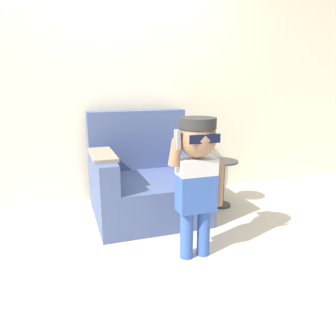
% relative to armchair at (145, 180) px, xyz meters
% --- Properties ---
extents(ground_plane, '(10.00, 10.00, 0.00)m').
position_rel_armchair_xyz_m(ground_plane, '(-0.13, -0.33, -0.33)').
color(ground_plane, beige).
extents(wall_back, '(10.00, 0.05, 2.60)m').
position_rel_armchair_xyz_m(wall_back, '(-0.13, 0.54, 0.97)').
color(wall_back, beige).
rests_on(wall_back, ground_plane).
extents(armchair, '(1.03, 0.99, 0.99)m').
position_rel_armchair_xyz_m(armchair, '(0.00, 0.00, 0.00)').
color(armchair, '#475684').
rests_on(armchair, ground_plane).
extents(person_child, '(0.43, 0.32, 1.04)m').
position_rel_armchair_xyz_m(person_child, '(0.14, -0.95, 0.36)').
color(person_child, '#3356AD').
rests_on(person_child, ground_plane).
extents(side_table, '(0.32, 0.32, 0.49)m').
position_rel_armchair_xyz_m(side_table, '(0.80, -0.09, -0.04)').
color(side_table, '#333333').
rests_on(side_table, ground_plane).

